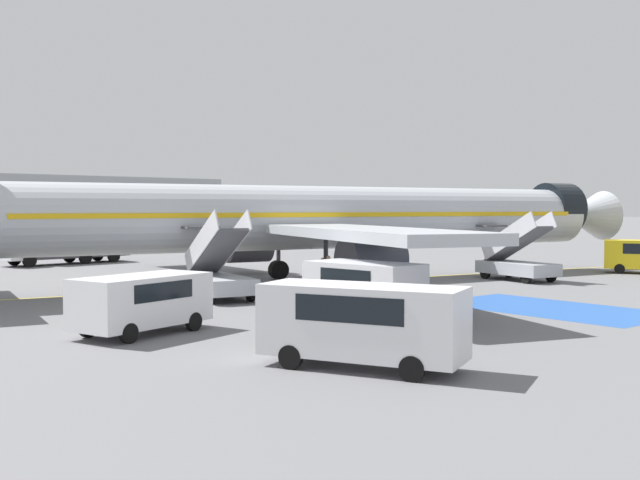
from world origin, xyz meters
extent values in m
plane|color=slate|center=(0.00, 0.00, 0.00)|extent=(600.00, 600.00, 0.00)
cube|color=gold|center=(-1.85, 0.74, 0.00)|extent=(79.33, 15.74, 0.01)
cube|color=#2856A8|center=(-1.85, -13.59, 0.00)|extent=(5.29, 9.29, 0.01)
cylinder|color=#B7BCC4|center=(-1.85, 0.74, 3.65)|extent=(36.79, 10.52, 3.51)
cone|color=#B7BCC4|center=(18.10, -3.17, 3.65)|extent=(4.45, 4.12, 3.44)
cylinder|color=black|center=(15.52, -2.67, 4.08)|extent=(2.75, 3.88, 3.55)
cube|color=#EAB214|center=(-1.85, 0.74, 3.82)|extent=(33.91, 10.03, 0.24)
cube|color=#B7BCC4|center=(-3.57, 10.25, 3.12)|extent=(5.14, 17.50, 0.44)
cylinder|color=#38383D|center=(-2.18, 8.23, 1.79)|extent=(3.16, 2.65, 2.16)
cube|color=#B7BCC4|center=(-7.03, -7.42, 3.12)|extent=(9.64, 17.72, 0.44)
cylinder|color=#38383D|center=(-4.98, -6.08, 1.79)|extent=(3.16, 2.65, 2.16)
cylinder|color=#38383D|center=(10.79, -1.74, 1.86)|extent=(0.20, 0.20, 2.87)
cylinder|color=black|center=(10.79, -1.74, 0.42)|extent=(0.88, 0.44, 0.84)
cylinder|color=#38383D|center=(-2.99, 3.87, 1.83)|extent=(0.24, 0.24, 2.57)
cylinder|color=black|center=(-2.99, 3.87, 0.55)|extent=(1.19, 0.80, 1.10)
cylinder|color=#38383D|center=(-4.09, -1.73, 1.83)|extent=(0.24, 0.24, 2.57)
cylinder|color=black|center=(-4.09, -1.73, 0.55)|extent=(1.19, 0.80, 1.10)
cube|color=#ADB2BA|center=(7.24, -5.48, 0.70)|extent=(3.08, 5.13, 0.70)
cylinder|color=black|center=(6.65, -3.65, 0.35)|extent=(0.35, 0.73, 0.70)
cylinder|color=black|center=(8.48, -4.01, 0.35)|extent=(0.35, 0.73, 0.70)
cylinder|color=black|center=(6.00, -6.95, 0.35)|extent=(0.35, 0.73, 0.70)
cylinder|color=black|center=(7.84, -7.31, 0.35)|extent=(0.35, 0.73, 0.70)
cube|color=#4C4C51|center=(7.24, -5.48, 2.08)|extent=(2.20, 4.35, 2.20)
cube|color=#4C4C51|center=(7.68, -3.24, 3.10)|extent=(1.83, 1.40, 0.12)
cube|color=silver|center=(6.49, -5.33, 2.55)|extent=(0.93, 4.43, 2.90)
cube|color=silver|center=(8.00, -5.63, 2.55)|extent=(0.93, 4.43, 2.90)
cube|color=#ADB2BA|center=(-10.81, -1.94, 0.70)|extent=(3.08, 5.13, 0.70)
cylinder|color=black|center=(-11.41, -0.11, 0.35)|extent=(0.35, 0.73, 0.70)
cylinder|color=black|center=(-9.57, -0.47, 0.35)|extent=(0.35, 0.73, 0.70)
cylinder|color=black|center=(-12.05, -3.41, 0.35)|extent=(0.35, 0.73, 0.70)
cylinder|color=black|center=(-10.22, -3.77, 0.35)|extent=(0.35, 0.73, 0.70)
cube|color=#4C4C51|center=(-10.81, -1.94, 2.14)|extent=(2.20, 4.35, 2.32)
cube|color=#4C4C51|center=(-10.37, 0.30, 3.23)|extent=(1.83, 1.40, 0.12)
cube|color=silver|center=(-11.57, -1.79, 2.62)|extent=(0.93, 4.46, 3.02)
cube|color=silver|center=(-10.06, -2.09, 2.62)|extent=(0.93, 4.46, 3.02)
cube|color=#38383D|center=(-7.61, 23.71, 0.78)|extent=(8.85, 3.54, 0.60)
cube|color=silver|center=(-11.79, 23.19, 1.28)|extent=(2.19, 2.59, 1.60)
cube|color=black|center=(-12.74, 23.07, 1.60)|extent=(0.29, 1.99, 0.70)
cylinder|color=#B7BCC4|center=(-7.23, 23.76, 2.18)|extent=(6.16, 2.92, 2.21)
cylinder|color=gold|center=(-7.23, 23.76, 2.18)|extent=(0.63, 2.28, 2.25)
cylinder|color=black|center=(-11.26, 22.06, 0.48)|extent=(0.99, 0.40, 0.96)
cylinder|color=black|center=(-11.55, 24.42, 0.48)|extent=(0.99, 0.40, 0.96)
cylinder|color=black|center=(-6.99, 22.59, 0.48)|extent=(0.99, 0.40, 0.96)
cylinder|color=black|center=(-7.28, 24.95, 0.48)|extent=(0.99, 0.40, 0.96)
cylinder|color=black|center=(-4.62, 22.89, 0.48)|extent=(0.99, 0.40, 0.96)
cylinder|color=black|center=(-4.91, 25.25, 0.48)|extent=(0.99, 0.40, 0.96)
cube|color=silver|center=(-15.86, -17.13, 1.25)|extent=(3.98, 5.63, 1.86)
cube|color=black|center=(-15.86, -17.13, 1.66)|extent=(2.99, 3.47, 0.67)
cylinder|color=black|center=(-14.37, -18.25, 0.32)|extent=(0.45, 0.66, 0.64)
cylinder|color=black|center=(-15.96, -18.99, 0.32)|extent=(0.45, 0.66, 0.64)
cylinder|color=black|center=(-15.76, -15.26, 0.32)|extent=(0.45, 0.66, 0.64)
cylinder|color=black|center=(-17.35, -16.00, 0.32)|extent=(0.45, 0.66, 0.64)
cylinder|color=black|center=(17.35, -6.25, 0.32)|extent=(0.48, 0.66, 0.64)
cylinder|color=black|center=(15.72, -7.14, 0.32)|extent=(0.48, 0.66, 0.64)
cube|color=silver|center=(-10.29, -11.24, 1.25)|extent=(2.54, 4.58, 1.86)
cube|color=black|center=(-10.29, -11.24, 1.66)|extent=(2.36, 2.62, 0.67)
cylinder|color=black|center=(-11.39, -9.99, 0.32)|extent=(0.27, 0.66, 0.64)
cylinder|color=black|center=(-9.47, -9.79, 0.32)|extent=(0.27, 0.66, 0.64)
cylinder|color=black|center=(-11.10, -12.69, 0.32)|extent=(0.27, 0.66, 0.64)
cylinder|color=black|center=(-9.19, -12.49, 0.32)|extent=(0.27, 0.66, 0.64)
cube|color=silver|center=(-17.85, -8.56, 1.14)|extent=(5.03, 3.29, 1.63)
cube|color=black|center=(-17.85, -8.56, 1.50)|extent=(3.04, 2.74, 0.59)
cylinder|color=black|center=(-18.96, -9.89, 0.32)|extent=(0.67, 0.37, 0.64)
cylinder|color=black|center=(-19.50, -8.05, 0.32)|extent=(0.67, 0.37, 0.64)
cylinder|color=black|center=(-16.20, -9.08, 0.32)|extent=(0.67, 0.37, 0.64)
cylinder|color=black|center=(-16.74, -7.24, 0.32)|extent=(0.67, 0.37, 0.64)
cylinder|color=#191E38|center=(-5.44, -3.04, 0.42)|extent=(0.14, 0.14, 0.84)
cylinder|color=#191E38|center=(-5.49, -3.20, 0.42)|extent=(0.14, 0.14, 0.84)
cube|color=orange|center=(-5.46, -3.12, 1.18)|extent=(0.34, 0.47, 0.67)
cube|color=silver|center=(-5.46, -3.12, 1.18)|extent=(0.35, 0.48, 0.06)
sphere|color=tan|center=(-5.46, -3.12, 1.62)|extent=(0.23, 0.23, 0.23)
cylinder|color=black|center=(-4.13, -2.09, 0.42)|extent=(0.14, 0.14, 0.84)
cylinder|color=black|center=(-4.30, -2.08, 0.42)|extent=(0.14, 0.14, 0.84)
cube|color=yellow|center=(-4.21, -2.08, 1.17)|extent=(0.44, 0.25, 0.66)
cube|color=silver|center=(-4.21, -2.08, 1.17)|extent=(0.45, 0.26, 0.06)
sphere|color=beige|center=(-4.21, -2.08, 1.61)|extent=(0.23, 0.23, 0.23)
cylinder|color=#191E38|center=(-2.60, -4.26, 0.45)|extent=(0.14, 0.14, 0.90)
cylinder|color=#191E38|center=(-2.76, -4.23, 0.45)|extent=(0.14, 0.14, 0.90)
cube|color=yellow|center=(-2.68, -4.24, 1.25)|extent=(0.45, 0.30, 0.71)
cube|color=silver|center=(-2.68, -4.24, 1.25)|extent=(0.47, 0.31, 0.06)
sphere|color=#9E704C|center=(-2.68, -4.24, 1.73)|extent=(0.24, 0.24, 0.24)
cone|color=orange|center=(-1.40, -7.68, 0.26)|extent=(0.47, 0.47, 0.52)
cylinder|color=white|center=(-1.40, -7.68, 0.28)|extent=(0.26, 0.26, 0.06)
cone|color=orange|center=(-2.69, -7.15, 0.29)|extent=(0.53, 0.53, 0.59)
cylinder|color=white|center=(-2.69, -7.15, 0.32)|extent=(0.29, 0.29, 0.07)
cone|color=orange|center=(-2.12, -5.58, 0.35)|extent=(0.63, 0.63, 0.70)
cylinder|color=white|center=(-2.12, -5.58, 0.38)|extent=(0.34, 0.34, 0.08)
camera|label=1|loc=(-29.08, -31.29, 4.19)|focal=42.00mm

